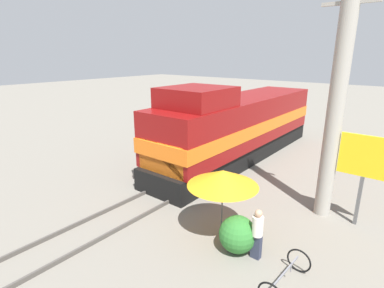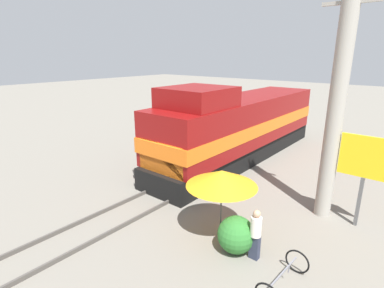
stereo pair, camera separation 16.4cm
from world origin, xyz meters
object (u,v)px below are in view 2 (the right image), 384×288
Objects in this scene: utility_pole at (337,103)px; bicycle at (283,277)px; billboard_sign at (366,163)px; person_bystander at (256,233)px; vendor_umbrella at (222,178)px; locomotive at (238,127)px.

utility_pole is 6.28m from bicycle.
billboard_sign reaches higher than person_bystander.
vendor_umbrella reaches higher than person_bystander.
billboard_sign is at bearing 46.38° from vendor_umbrella.
person_bystander is at bearing -25.76° from bicycle.
utility_pole is at bearing -29.96° from locomotive.
vendor_umbrella is at bearing 166.03° from person_bystander.
billboard_sign is at bearing -96.67° from bicycle.
utility_pole is 2.57× the size of billboard_sign.
person_bystander is 0.91× the size of bicycle.
vendor_umbrella is 0.71× the size of billboard_sign.
person_bystander is (-0.78, -4.13, -3.51)m from utility_pole.
locomotive is at bearing 154.01° from billboard_sign.
utility_pole is at bearing 58.42° from vendor_umbrella.
locomotive reaches higher than person_bystander.
bicycle is at bearing -99.34° from billboard_sign.
locomotive is 7.83× the size of bicycle.
person_bystander is (5.25, -7.60, -1.09)m from locomotive.
utility_pole is at bearing 177.28° from billboard_sign.
utility_pole is at bearing 79.36° from person_bystander.
person_bystander is at bearing -116.04° from billboard_sign.
bicycle is at bearing -20.71° from vendor_umbrella.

